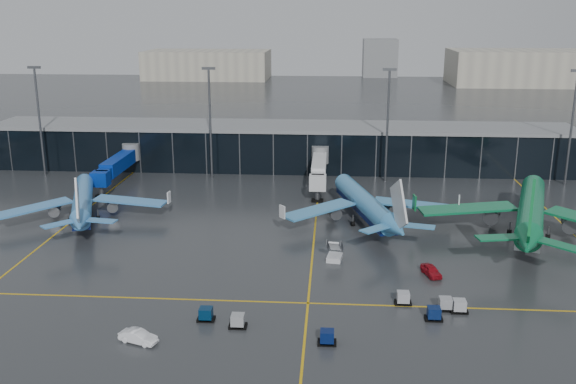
# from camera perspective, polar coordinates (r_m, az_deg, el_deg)

# --- Properties ---
(ground) EXTENTS (600.00, 600.00, 0.00)m
(ground) POSITION_cam_1_polar(r_m,az_deg,el_deg) (100.90, -3.58, -5.99)
(ground) COLOR #282B2D
(ground) RESTS_ON ground
(terminal_pier) EXTENTS (142.00, 17.00, 10.70)m
(terminal_pier) POSITION_cam_1_polar(r_m,az_deg,el_deg) (158.64, -0.68, 4.12)
(terminal_pier) COLOR black
(terminal_pier) RESTS_ON ground
(jet_bridges) EXTENTS (94.00, 27.50, 7.20)m
(jet_bridges) POSITION_cam_1_polar(r_m,az_deg,el_deg) (147.72, -14.97, 2.37)
(jet_bridges) COLOR #595B60
(jet_bridges) RESTS_ON ground
(flood_masts) EXTENTS (203.00, 0.50, 25.50)m
(flood_masts) POSITION_cam_1_polar(r_m,az_deg,el_deg) (145.01, 0.90, 6.40)
(flood_masts) COLOR #595B60
(flood_masts) RESTS_ON ground
(distant_hangars) EXTENTS (260.00, 71.00, 22.00)m
(distant_hangars) POSITION_cam_1_polar(r_m,az_deg,el_deg) (365.96, 10.04, 11.00)
(distant_hangars) COLOR #B2AD99
(distant_hangars) RESTS_ON ground
(taxi_lines) EXTENTS (220.00, 120.00, 0.02)m
(taxi_lines) POSITION_cam_1_polar(r_m,az_deg,el_deg) (110.03, 2.33, -4.09)
(taxi_lines) COLOR gold
(taxi_lines) RESTS_ON ground
(airliner_arkefly) EXTENTS (42.74, 45.45, 11.30)m
(airliner_arkefly) POSITION_cam_1_polar(r_m,az_deg,el_deg) (124.55, -17.85, 0.23)
(airliner_arkefly) COLOR #3D84C8
(airliner_arkefly) RESTS_ON ground
(airliner_klm_near) EXTENTS (42.56, 45.90, 11.84)m
(airliner_klm_near) POSITION_cam_1_polar(r_m,az_deg,el_deg) (117.33, 6.83, 0.10)
(airliner_klm_near) COLOR #3985BD
(airliner_klm_near) RESTS_ON ground
(airliner_aer_lingus) EXTENTS (51.71, 55.33, 13.97)m
(airliner_aer_lingus) POSITION_cam_1_polar(r_m,az_deg,el_deg) (117.62, 20.91, -0.27)
(airliner_aer_lingus) COLOR #0C6C40
(airliner_aer_lingus) RESTS_ON ground
(baggage_carts) EXTENTS (34.25, 12.84, 1.70)m
(baggage_carts) POSITION_cam_1_polar(r_m,az_deg,el_deg) (82.39, 6.49, -10.69)
(baggage_carts) COLOR black
(baggage_carts) RESTS_ON ground
(mobile_airstair) EXTENTS (2.64, 3.48, 3.45)m
(mobile_airstair) POSITION_cam_1_polar(r_m,az_deg,el_deg) (100.45, 4.17, -5.63)
(mobile_airstair) COLOR silver
(mobile_airstair) RESTS_ON ground
(service_van_red) EXTENTS (3.06, 4.86, 1.54)m
(service_van_red) POSITION_cam_1_polar(r_m,az_deg,el_deg) (96.84, 12.61, -6.83)
(service_van_red) COLOR maroon
(service_van_red) RESTS_ON ground
(service_van_white) EXTENTS (4.96, 3.05, 1.54)m
(service_van_white) POSITION_cam_1_polar(r_m,az_deg,el_deg) (78.57, -13.17, -12.41)
(service_van_white) COLOR white
(service_van_white) RESTS_ON ground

